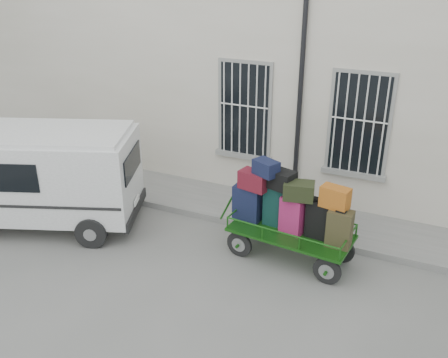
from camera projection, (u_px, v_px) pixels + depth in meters
ground at (206, 256)px, 10.20m from camera, size 80.00×80.00×0.00m
building at (294, 60)px, 13.52m from camera, size 24.00×5.15×6.00m
sidewalk at (246, 207)px, 12.00m from camera, size 24.00×1.70×0.15m
luggage_cart at (290, 211)px, 9.74m from camera, size 2.88×1.33×2.04m
van at (35, 172)px, 10.93m from camera, size 4.78×3.30×2.24m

